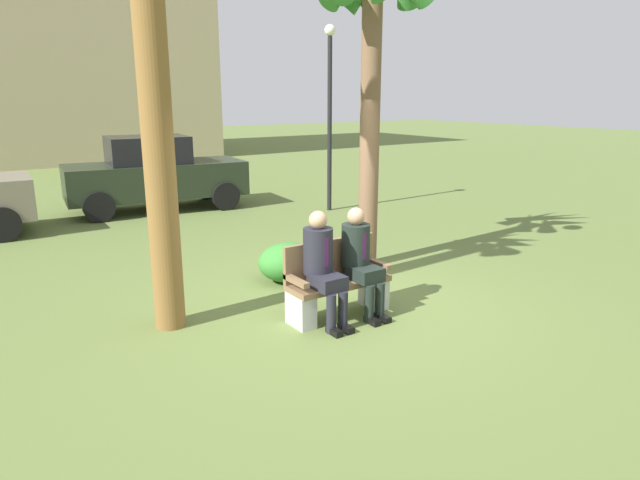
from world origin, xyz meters
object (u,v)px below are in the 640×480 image
Objects in this scene: park_bench at (337,284)px; street_lamp at (330,101)px; seated_man_left at (322,262)px; palm_tree_short at (373,10)px; parked_car_far at (155,174)px; seated_man_right at (360,256)px; shrub_near_bench at (289,262)px.

park_bench is 0.32× the size of street_lamp.
street_lamp is at bearing 54.23° from seated_man_left.
palm_tree_short reaches higher than park_bench.
seated_man_right is at bearing -90.29° from parked_car_far.
street_lamp is at bearing -34.44° from parked_car_far.
seated_man_right is 0.32× the size of street_lamp.
street_lamp is (3.57, 5.23, 2.04)m from park_bench.
street_lamp is (3.38, 3.82, 2.16)m from shrub_near_bench.
seated_man_left is at bearing -107.01° from shrub_near_bench.
palm_tree_short is (1.88, 1.51, 2.99)m from seated_man_left.
palm_tree_short is 6.86m from parked_car_far.
palm_tree_short reaches higher than shrub_near_bench.
seated_man_left is at bearing -141.28° from palm_tree_short.
palm_tree_short is at bearing 38.72° from seated_man_left.
park_bench reaches higher than shrub_near_bench.
seated_man_right is at bearing -0.25° from seated_man_left.
shrub_near_bench is at bearing -91.02° from parked_car_far.
seated_man_right is (0.25, -0.12, 0.33)m from park_bench.
seated_man_left is (-0.29, -0.12, 0.34)m from park_bench.
shrub_near_bench is 5.54m from street_lamp.
seated_man_right is at bearing -87.37° from shrub_near_bench.
shrub_near_bench is 0.22× the size of street_lamp.
parked_car_far reaches higher than shrub_near_bench.
street_lamp is at bearing 62.83° from palm_tree_short.
park_bench is 0.46m from seated_man_left.
seated_man_left is at bearing -125.77° from street_lamp.
park_bench is at bearing -138.90° from palm_tree_short.
seated_man_left is 1.66m from shrub_near_bench.
shrub_near_bench is at bearing 179.31° from palm_tree_short.
shrub_near_bench is (-1.41, 0.02, -3.44)m from palm_tree_short.
seated_man_right is 0.32× the size of parked_car_far.
parked_car_far is at bearing 88.98° from shrub_near_bench.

